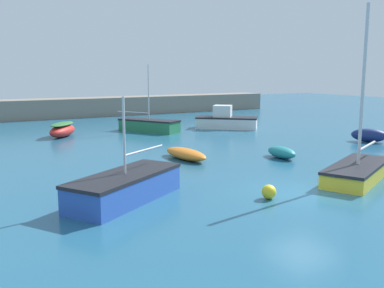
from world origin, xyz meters
name	(u,v)px	position (x,y,z in m)	size (l,w,h in m)	color
ground_plane	(303,196)	(0.00, 0.00, -0.10)	(120.00, 120.00, 0.20)	#235B7A
harbor_breakwater	(73,108)	(0.00, 32.90, 0.97)	(46.66, 3.25, 1.93)	gray
motorboat_with_cabin	(226,120)	(8.41, 17.33, 0.65)	(4.95, 4.71, 1.90)	white
open_tender_yellow	(186,154)	(-0.65, 7.94, 0.28)	(1.41, 3.41, 0.56)	orange
sailboat_short_mast	(149,125)	(2.14, 18.76, 0.49)	(3.80, 5.21, 5.14)	#287A4C
rowboat_with_red_cover	(62,129)	(-4.33, 19.43, 0.52)	(2.99, 3.43, 1.02)	red
fishing_dinghy_green	(282,152)	(3.95, 5.63, 0.30)	(1.15, 2.16, 0.61)	teal
sailboat_tall_mast	(358,170)	(3.49, 0.37, 0.43)	(5.23, 3.62, 7.28)	yellow
sailboat_twin_hulled	(125,187)	(-6.17, 2.51, 0.51)	(5.03, 4.03, 3.72)	#2D56B7
dinghy_near_pier	(369,135)	(12.61, 6.83, 0.44)	(2.01, 2.44, 0.89)	navy
mooring_buoy_yellow	(269,192)	(-1.60, 0.11, 0.26)	(0.53, 0.53, 0.53)	yellow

